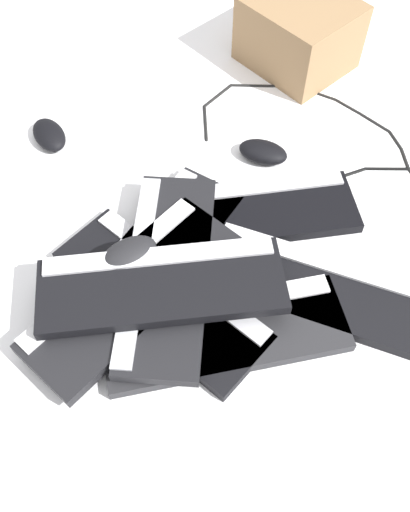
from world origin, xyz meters
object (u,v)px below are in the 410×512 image
at_px(keyboard_1, 316,288).
at_px(keyboard_5, 167,270).
at_px(mouse_2, 263,152).
at_px(mouse_1, 129,254).
at_px(mouse_3, 59,349).
at_px(keyboard_0, 225,332).
at_px(keyboard_2, 250,212).
at_px(keyboard_7, 162,285).
at_px(mouse_0, 49,135).
at_px(cardboard_box, 299,33).
at_px(keyboard_3, 155,256).
at_px(keyboard_4, 161,295).
at_px(keyboard_6, 132,291).

relative_size(keyboard_1, keyboard_5, 0.92).
bearing_deg(mouse_2, mouse_1, 69.21).
distance_m(mouse_1, mouse_3, 0.21).
bearing_deg(keyboard_0, keyboard_2, 146.33).
xyz_separation_m(keyboard_7, mouse_3, (0.02, -0.20, -0.05)).
bearing_deg(keyboard_2, keyboard_0, -33.67).
bearing_deg(mouse_3, keyboard_7, 46.22).
bearing_deg(mouse_0, cardboard_box, 84.70).
height_order(keyboard_5, mouse_0, keyboard_5).
bearing_deg(keyboard_3, keyboard_0, 17.11).
distance_m(keyboard_0, keyboard_5, 0.16).
bearing_deg(keyboard_7, keyboard_0, 38.71).
height_order(keyboard_3, mouse_0, mouse_0).
bearing_deg(keyboard_4, cardboard_box, 133.86).
relative_size(keyboard_4, keyboard_6, 1.00).
relative_size(keyboard_5, keyboard_6, 1.00).
height_order(keyboard_2, cardboard_box, cardboard_box).
bearing_deg(keyboard_5, keyboard_6, -76.31).
bearing_deg(keyboard_4, mouse_2, 127.71).
bearing_deg(mouse_1, keyboard_1, -36.42).
bearing_deg(keyboard_0, keyboard_7, -141.29).
xyz_separation_m(keyboard_2, mouse_1, (0.05, -0.27, 0.07)).
bearing_deg(mouse_0, keyboard_1, 23.75).
distance_m(keyboard_1, keyboard_5, 0.29).
height_order(keyboard_0, keyboard_1, same).
bearing_deg(keyboard_3, mouse_1, -67.62).
distance_m(keyboard_2, cardboard_box, 0.52).
height_order(keyboard_1, keyboard_6, keyboard_6).
height_order(keyboard_4, keyboard_6, keyboard_6).
distance_m(keyboard_0, mouse_0, 0.63).
bearing_deg(mouse_0, mouse_2, 52.61).
relative_size(keyboard_4, mouse_2, 4.19).
relative_size(keyboard_0, keyboard_4, 1.00).
bearing_deg(keyboard_7, keyboard_4, 178.09).
bearing_deg(keyboard_4, keyboard_0, 34.97).
xyz_separation_m(keyboard_4, mouse_0, (-0.49, -0.10, 0.01)).
xyz_separation_m(keyboard_0, mouse_2, (-0.37, 0.25, 0.01)).
bearing_deg(keyboard_7, keyboard_5, 151.66).
relative_size(keyboard_0, keyboard_7, 0.99).
relative_size(keyboard_3, mouse_2, 4.04).
bearing_deg(keyboard_1, keyboard_2, -168.90).
bearing_deg(keyboard_0, keyboard_3, -162.89).
bearing_deg(keyboard_3, keyboard_5, 5.09).
distance_m(keyboard_5, cardboard_box, 0.73).
bearing_deg(keyboard_4, keyboard_6, -103.59).
height_order(keyboard_4, keyboard_7, keyboard_7).
xyz_separation_m(keyboard_2, mouse_0, (-0.37, -0.33, 0.01)).
bearing_deg(keyboard_3, mouse_3, -60.31).
height_order(keyboard_6, mouse_1, mouse_1).
height_order(keyboard_5, keyboard_6, same).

